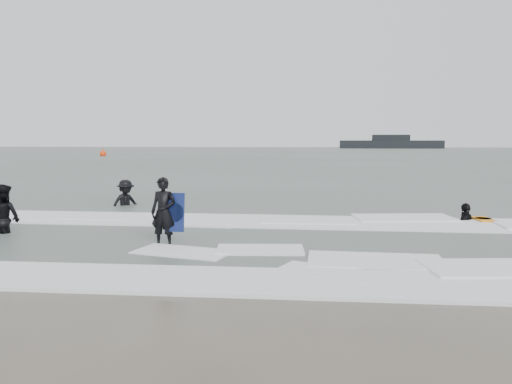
# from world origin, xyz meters

# --- Properties ---
(ground) EXTENTS (320.00, 320.00, 0.00)m
(ground) POSITION_xyz_m (0.00, 0.00, 0.00)
(ground) COLOR brown
(ground) RESTS_ON ground
(sea) EXTENTS (320.00, 320.00, 0.00)m
(sea) POSITION_xyz_m (0.00, 80.00, 0.06)
(sea) COLOR #47544C
(sea) RESTS_ON ground
(surfer_centre) EXTENTS (0.67, 0.48, 1.74)m
(surfer_centre) POSITION_xyz_m (-2.00, 2.36, 0.00)
(surfer_centre) COLOR black
(surfer_centre) RESTS_ON ground
(surfer_wading) EXTENTS (1.11, 0.96, 1.96)m
(surfer_wading) POSITION_xyz_m (-6.91, 3.42, 0.00)
(surfer_wading) COLOR black
(surfer_wading) RESTS_ON ground
(surfer_breaker) EXTENTS (1.37, 1.39, 1.92)m
(surfer_breaker) POSITION_xyz_m (-5.64, 9.27, 0.00)
(surfer_breaker) COLOR black
(surfer_breaker) RESTS_ON ground
(surfer_right_near) EXTENTS (1.00, 1.06, 1.76)m
(surfer_right_near) POSITION_xyz_m (6.57, 7.02, 0.00)
(surfer_right_near) COLOR black
(surfer_right_near) RESTS_ON ground
(surf_foam) EXTENTS (30.03, 9.06, 0.09)m
(surf_foam) POSITION_xyz_m (0.00, 3.70, 0.04)
(surf_foam) COLOR white
(surf_foam) RESTS_ON ground
(bodyboards) EXTENTS (15.16, 5.16, 1.25)m
(bodyboards) POSITION_xyz_m (-0.64, 4.21, 0.50)
(bodyboards) COLOR #101A4B
(bodyboards) RESTS_ON ground
(buoy) EXTENTS (1.00, 1.00, 1.65)m
(buoy) POSITION_xyz_m (-31.12, 65.94, 0.42)
(buoy) COLOR #F9370B
(buoy) RESTS_ON ground
(vessel_horizon) EXTENTS (29.53, 5.27, 4.01)m
(vessel_horizon) POSITION_xyz_m (24.62, 141.73, 1.49)
(vessel_horizon) COLOR black
(vessel_horizon) RESTS_ON ground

